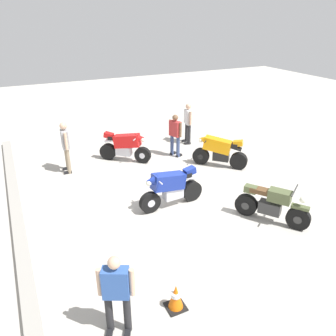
{
  "coord_description": "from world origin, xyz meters",
  "views": [
    {
      "loc": [
        -7.82,
        4.31,
        5.03
      ],
      "look_at": [
        0.54,
        0.28,
        0.75
      ],
      "focal_mm": 36.33,
      "sensor_mm": 36.0,
      "label": 1
    }
  ],
  "objects_px": {
    "motorcycle_orange_sportbike": "(220,151)",
    "person_in_red_shirt": "(175,133)",
    "person_in_white_shirt": "(188,121)",
    "person_in_blue_shirt": "(116,291)",
    "traffic_cone": "(176,297)",
    "motorcycle_olive_vintage": "(272,205)",
    "person_in_gray_shirt": "(65,144)",
    "motorcycle_red_sportbike": "(125,146)",
    "motorcycle_blue_sportbike": "(171,187)"
  },
  "relations": [
    {
      "from": "person_in_red_shirt",
      "to": "person_in_white_shirt",
      "type": "bearing_deg",
      "value": 23.96
    },
    {
      "from": "motorcycle_red_sportbike",
      "to": "person_in_red_shirt",
      "type": "height_order",
      "value": "person_in_red_shirt"
    },
    {
      "from": "person_in_white_shirt",
      "to": "traffic_cone",
      "type": "distance_m",
      "value": 8.83
    },
    {
      "from": "motorcycle_blue_sportbike",
      "to": "person_in_gray_shirt",
      "type": "distance_m",
      "value": 4.22
    },
    {
      "from": "motorcycle_olive_vintage",
      "to": "person_in_gray_shirt",
      "type": "xyz_separation_m",
      "value": [
        5.43,
        4.17,
        0.52
      ]
    },
    {
      "from": "motorcycle_orange_sportbike",
      "to": "person_in_blue_shirt",
      "type": "bearing_deg",
      "value": 87.86
    },
    {
      "from": "person_in_gray_shirt",
      "to": "motorcycle_orange_sportbike",
      "type": "bearing_deg",
      "value": 162.64
    },
    {
      "from": "motorcycle_orange_sportbike",
      "to": "traffic_cone",
      "type": "distance_m",
      "value": 6.61
    },
    {
      "from": "motorcycle_orange_sportbike",
      "to": "person_in_red_shirt",
      "type": "xyz_separation_m",
      "value": [
        1.55,
        0.97,
        0.32
      ]
    },
    {
      "from": "person_in_white_shirt",
      "to": "motorcycle_red_sportbike",
      "type": "bearing_deg",
      "value": 22.96
    },
    {
      "from": "motorcycle_blue_sportbike",
      "to": "person_in_red_shirt",
      "type": "xyz_separation_m",
      "value": [
        3.24,
        -1.77,
        0.32
      ]
    },
    {
      "from": "motorcycle_red_sportbike",
      "to": "person_in_white_shirt",
      "type": "bearing_deg",
      "value": 53.41
    },
    {
      "from": "motorcycle_orange_sportbike",
      "to": "person_in_red_shirt",
      "type": "relative_size",
      "value": 0.94
    },
    {
      "from": "person_in_blue_shirt",
      "to": "traffic_cone",
      "type": "xyz_separation_m",
      "value": [
        0.01,
        -1.1,
        -0.62
      ]
    },
    {
      "from": "person_in_white_shirt",
      "to": "traffic_cone",
      "type": "height_order",
      "value": "person_in_white_shirt"
    },
    {
      "from": "person_in_red_shirt",
      "to": "person_in_gray_shirt",
      "type": "height_order",
      "value": "person_in_gray_shirt"
    },
    {
      "from": "person_in_white_shirt",
      "to": "motorcycle_orange_sportbike",
      "type": "bearing_deg",
      "value": 96.65
    },
    {
      "from": "motorcycle_orange_sportbike",
      "to": "person_in_gray_shirt",
      "type": "bearing_deg",
      "value": 23.65
    },
    {
      "from": "motorcycle_olive_vintage",
      "to": "person_in_blue_shirt",
      "type": "bearing_deg",
      "value": -106.27
    },
    {
      "from": "person_in_red_shirt",
      "to": "person_in_blue_shirt",
      "type": "relative_size",
      "value": 1.03
    },
    {
      "from": "motorcycle_olive_vintage",
      "to": "motorcycle_orange_sportbike",
      "type": "distance_m",
      "value": 3.61
    },
    {
      "from": "person_in_gray_shirt",
      "to": "traffic_cone",
      "type": "relative_size",
      "value": 3.31
    },
    {
      "from": "motorcycle_olive_vintage",
      "to": "motorcycle_blue_sportbike",
      "type": "xyz_separation_m",
      "value": [
        1.83,
        2.0,
        0.11
      ]
    },
    {
      "from": "motorcycle_red_sportbike",
      "to": "motorcycle_orange_sportbike",
      "type": "height_order",
      "value": "same"
    },
    {
      "from": "motorcycle_orange_sportbike",
      "to": "person_in_gray_shirt",
      "type": "relative_size",
      "value": 0.87
    },
    {
      "from": "motorcycle_blue_sportbike",
      "to": "person_in_red_shirt",
      "type": "height_order",
      "value": "person_in_red_shirt"
    },
    {
      "from": "person_in_white_shirt",
      "to": "person_in_gray_shirt",
      "type": "xyz_separation_m",
      "value": [
        -0.69,
        5.05,
        0.06
      ]
    },
    {
      "from": "person_in_white_shirt",
      "to": "traffic_cone",
      "type": "xyz_separation_m",
      "value": [
        -7.61,
        4.43,
        -0.69
      ]
    },
    {
      "from": "motorcycle_blue_sportbike",
      "to": "person_in_gray_shirt",
      "type": "height_order",
      "value": "person_in_gray_shirt"
    },
    {
      "from": "motorcycle_blue_sportbike",
      "to": "motorcycle_olive_vintage",
      "type": "bearing_deg",
      "value": 133.21
    },
    {
      "from": "person_in_blue_shirt",
      "to": "traffic_cone",
      "type": "bearing_deg",
      "value": 116.92
    },
    {
      "from": "motorcycle_red_sportbike",
      "to": "motorcycle_blue_sportbike",
      "type": "relative_size",
      "value": 0.82
    },
    {
      "from": "motorcycle_orange_sportbike",
      "to": "traffic_cone",
      "type": "bearing_deg",
      "value": 94.36
    },
    {
      "from": "motorcycle_orange_sportbike",
      "to": "person_in_red_shirt",
      "type": "height_order",
      "value": "person_in_red_shirt"
    },
    {
      "from": "person_in_blue_shirt",
      "to": "motorcycle_blue_sportbike",
      "type": "bearing_deg",
      "value": 168.21
    },
    {
      "from": "person_in_gray_shirt",
      "to": "traffic_cone",
      "type": "height_order",
      "value": "person_in_gray_shirt"
    },
    {
      "from": "motorcycle_blue_sportbike",
      "to": "person_in_red_shirt",
      "type": "distance_m",
      "value": 3.71
    },
    {
      "from": "motorcycle_orange_sportbike",
      "to": "person_in_white_shirt",
      "type": "height_order",
      "value": "person_in_white_shirt"
    },
    {
      "from": "traffic_cone",
      "to": "person_in_blue_shirt",
      "type": "bearing_deg",
      "value": 90.35
    },
    {
      "from": "motorcycle_olive_vintage",
      "to": "person_in_red_shirt",
      "type": "bearing_deg",
      "value": 148.43
    },
    {
      "from": "motorcycle_olive_vintage",
      "to": "traffic_cone",
      "type": "height_order",
      "value": "motorcycle_olive_vintage"
    },
    {
      "from": "motorcycle_olive_vintage",
      "to": "person_in_white_shirt",
      "type": "relative_size",
      "value": 1.02
    },
    {
      "from": "person_in_red_shirt",
      "to": "person_in_white_shirt",
      "type": "relative_size",
      "value": 0.97
    },
    {
      "from": "person_in_blue_shirt",
      "to": "motorcycle_orange_sportbike",
      "type": "bearing_deg",
      "value": 159.67
    },
    {
      "from": "motorcycle_olive_vintage",
      "to": "traffic_cone",
      "type": "relative_size",
      "value": 3.21
    },
    {
      "from": "person_in_red_shirt",
      "to": "person_in_white_shirt",
      "type": "distance_m",
      "value": 1.52
    },
    {
      "from": "person_in_white_shirt",
      "to": "person_in_gray_shirt",
      "type": "height_order",
      "value": "person_in_gray_shirt"
    },
    {
      "from": "motorcycle_olive_vintage",
      "to": "person_in_red_shirt",
      "type": "xyz_separation_m",
      "value": [
        5.08,
        0.23,
        0.43
      ]
    },
    {
      "from": "traffic_cone",
      "to": "motorcycle_red_sportbike",
      "type": "bearing_deg",
      "value": -11.83
    },
    {
      "from": "motorcycle_orange_sportbike",
      "to": "person_in_white_shirt",
      "type": "distance_m",
      "value": 2.61
    }
  ]
}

